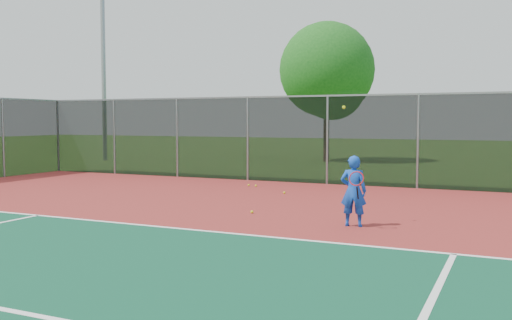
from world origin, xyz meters
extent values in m
plane|color=#35631C|center=(0.00, 0.00, 0.00)|extent=(120.00, 120.00, 0.00)
cube|color=maroon|center=(0.00, 2.00, 0.01)|extent=(30.00, 20.00, 0.02)
cube|color=white|center=(2.00, 3.00, 0.03)|extent=(22.00, 0.10, 0.00)
cube|color=black|center=(0.00, 12.00, 1.52)|extent=(30.00, 0.04, 3.00)
cube|color=gray|center=(0.00, 12.00, 3.02)|extent=(30.00, 0.06, 0.06)
imported|color=blue|center=(-0.14, 4.75, 0.75)|extent=(0.57, 0.42, 1.46)
cylinder|color=black|center=(0.01, 4.50, 0.74)|extent=(0.03, 0.15, 0.27)
torus|color=#A51414|center=(0.01, 4.40, 1.04)|extent=(0.30, 0.13, 0.29)
sphere|color=yellow|center=(-0.39, 4.85, 2.46)|extent=(0.07, 0.07, 0.07)
sphere|color=yellow|center=(-2.71, 5.34, 0.06)|extent=(0.07, 0.07, 0.07)
sphere|color=yellow|center=(-5.15, 10.30, 0.06)|extent=(0.07, 0.07, 0.07)
sphere|color=yellow|center=(-3.34, 8.93, 0.06)|extent=(0.07, 0.07, 0.07)
sphere|color=yellow|center=(-4.85, 10.21, 0.06)|extent=(0.07, 0.07, 0.07)
cylinder|color=gray|center=(-17.63, 18.23, 6.49)|extent=(0.24, 0.24, 12.97)
cylinder|color=#321D12|center=(-6.39, 22.51, 1.41)|extent=(0.30, 0.30, 2.82)
sphere|color=#155216|center=(-6.39, 22.51, 4.86)|extent=(5.02, 5.02, 5.02)
sphere|color=#155216|center=(-5.99, 22.21, 3.92)|extent=(3.45, 3.45, 3.45)
camera|label=1|loc=(2.89, -6.59, 2.19)|focal=40.00mm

